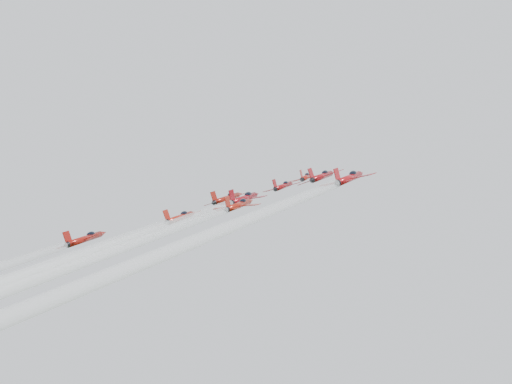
% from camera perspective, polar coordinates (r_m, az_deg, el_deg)
% --- Properties ---
extents(jet_lead, '(9.30, 11.64, 8.25)m').
position_cam_1_polar(jet_lead, '(163.72, 4.04, 1.20)').
color(jet_lead, '#AC1910').
extents(jet_row2_left, '(10.28, 12.88, 9.13)m').
position_cam_1_polar(jet_row2_left, '(157.98, -2.34, -0.48)').
color(jet_row2_left, maroon).
extents(jet_row2_center, '(8.58, 10.75, 7.62)m').
position_cam_1_polar(jet_row2_center, '(147.60, 2.20, 0.50)').
color(jet_row2_center, maroon).
extents(jet_row2_right, '(10.43, 13.07, 9.26)m').
position_cam_1_polar(jet_row2_right, '(147.84, 5.31, 1.28)').
color(jet_row2_right, maroon).
extents(jet_center, '(10.34, 93.83, 64.19)m').
position_cam_1_polar(jet_center, '(92.10, -12.82, -4.83)').
color(jet_center, maroon).
extents(jet_rear_left, '(9.11, 82.70, 56.58)m').
position_cam_1_polar(jet_rear_left, '(89.84, -19.14, -6.53)').
color(jet_rear_left, '#A91D10').
extents(jet_rear_right, '(8.46, 76.80, 52.54)m').
position_cam_1_polar(jet_rear_right, '(81.91, -12.48, -5.23)').
color(jet_rear_right, '#A51D0F').
extents(jet_rear_farright, '(9.78, 88.74, 60.71)m').
position_cam_1_polar(jet_rear_farright, '(70.83, -1.70, -3.18)').
color(jet_rear_farright, '#AD1015').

